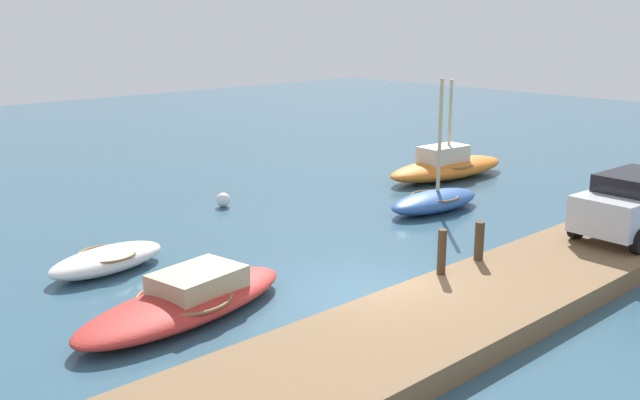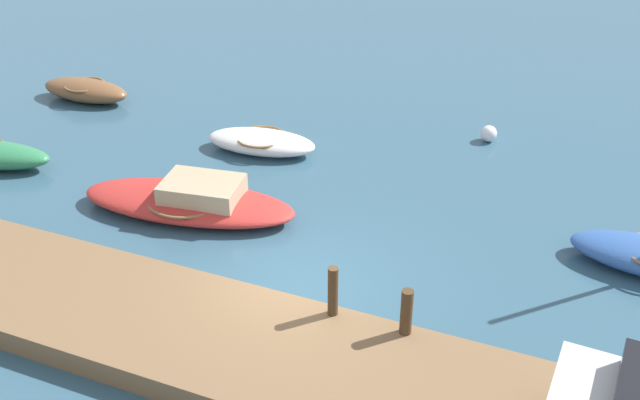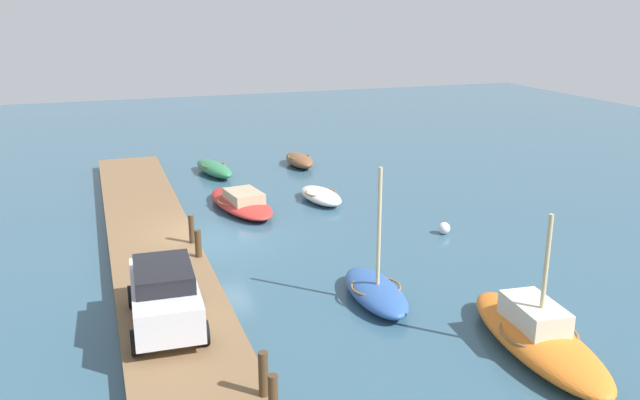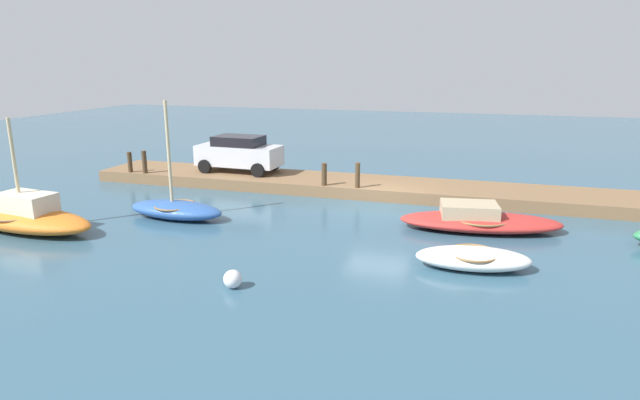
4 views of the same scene
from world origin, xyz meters
name	(u,v)px [view 3 (image 3 of 4)]	position (x,y,z in m)	size (l,w,h in m)	color
ground_plane	(215,242)	(0.00, 0.00, 0.00)	(84.00, 84.00, 0.00)	#33566B
dock_platform	(153,243)	(0.00, -2.34, 0.25)	(27.57, 3.13, 0.49)	brown
sailboat_orange	(537,335)	(11.04, 6.43, 0.47)	(5.97, 2.49, 3.83)	orange
motorboat_red	(241,202)	(-3.83, 1.89, 0.35)	(5.66, 2.78, 0.93)	#B72D28
rowboat_white	(321,196)	(-3.75, 5.62, 0.30)	(3.29, 1.76, 0.59)	white
rowboat_blue	(376,291)	(6.83, 3.69, 0.36)	(3.81, 1.66, 4.28)	#2D569E
rowboat_green	(214,168)	(-10.34, 1.88, 0.36)	(4.03, 1.97, 0.71)	#2D7A4C
dinghy_brown	(299,160)	(-10.71, 6.78, 0.36)	(3.09, 1.34, 0.70)	brown
mooring_post_west	(192,229)	(1.10, -1.03, 1.02)	(0.20, 0.20, 1.05)	#47331E
mooring_post_mid_west	(198,244)	(2.55, -1.03, 0.97)	(0.23, 0.23, 0.95)	#47331E
mooring_post_mid_east	(263,374)	(11.36, -1.03, 1.02)	(0.22, 0.22, 1.06)	#47331E
mooring_post_east	(273,396)	(12.16, -1.03, 0.97)	(0.21, 0.21, 0.96)	#47331E
parked_car	(165,294)	(7.25, -2.66, 1.39)	(4.01, 2.05, 1.71)	silver
marker_buoy	(444,228)	(2.05, 8.78, 0.24)	(0.48, 0.48, 0.48)	silver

